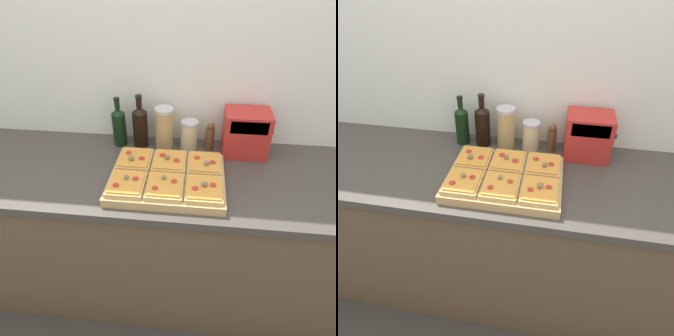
# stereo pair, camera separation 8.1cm
# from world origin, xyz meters

# --- Properties ---
(ground_plane) EXTENTS (12.00, 12.00, 0.00)m
(ground_plane) POSITION_xyz_m (0.00, 0.00, 0.00)
(ground_plane) COLOR #3D3833
(wall_back) EXTENTS (6.00, 0.06, 2.50)m
(wall_back) POSITION_xyz_m (0.00, 0.67, 1.25)
(wall_back) COLOR silver
(wall_back) RESTS_ON ground_plane
(kitchen_counter) EXTENTS (2.63, 0.67, 0.91)m
(kitchen_counter) POSITION_xyz_m (0.00, 0.32, 0.45)
(kitchen_counter) COLOR brown
(kitchen_counter) RESTS_ON ground_plane
(cutting_board) EXTENTS (0.52, 0.40, 0.04)m
(cutting_board) POSITION_xyz_m (0.05, 0.23, 0.93)
(cutting_board) COLOR tan
(cutting_board) RESTS_ON kitchen_counter
(pizza_slice_back_left) EXTENTS (0.16, 0.18, 0.05)m
(pizza_slice_back_left) POSITION_xyz_m (-0.12, 0.33, 0.96)
(pizza_slice_back_left) COLOR tan
(pizza_slice_back_left) RESTS_ON cutting_board
(pizza_slice_back_center) EXTENTS (0.16, 0.18, 0.05)m
(pizza_slice_back_center) POSITION_xyz_m (0.05, 0.33, 0.96)
(pizza_slice_back_center) COLOR tan
(pizza_slice_back_center) RESTS_ON cutting_board
(pizza_slice_back_right) EXTENTS (0.16, 0.18, 0.05)m
(pizza_slice_back_right) POSITION_xyz_m (0.21, 0.33, 0.96)
(pizza_slice_back_right) COLOR tan
(pizza_slice_back_right) RESTS_ON cutting_board
(pizza_slice_front_left) EXTENTS (0.16, 0.18, 0.05)m
(pizza_slice_front_left) POSITION_xyz_m (-0.12, 0.14, 0.96)
(pizza_slice_front_left) COLOR tan
(pizza_slice_front_left) RESTS_ON cutting_board
(pizza_slice_front_center) EXTENTS (0.16, 0.18, 0.05)m
(pizza_slice_front_center) POSITION_xyz_m (0.05, 0.14, 0.96)
(pizza_slice_front_center) COLOR tan
(pizza_slice_front_center) RESTS_ON cutting_board
(pizza_slice_front_right) EXTENTS (0.16, 0.18, 0.05)m
(pizza_slice_front_right) POSITION_xyz_m (0.21, 0.14, 0.96)
(pizza_slice_front_right) COLOR tan
(pizza_slice_front_right) RESTS_ON cutting_board
(olive_oil_bottle) EXTENTS (0.07, 0.07, 0.27)m
(olive_oil_bottle) POSITION_xyz_m (-0.25, 0.55, 1.02)
(olive_oil_bottle) COLOR black
(olive_oil_bottle) RESTS_ON kitchen_counter
(wine_bottle) EXTENTS (0.08, 0.08, 0.29)m
(wine_bottle) POSITION_xyz_m (-0.13, 0.55, 1.03)
(wine_bottle) COLOR black
(wine_bottle) RESTS_ON kitchen_counter
(grain_jar_tall) EXTENTS (0.10, 0.10, 0.23)m
(grain_jar_tall) POSITION_xyz_m (-0.01, 0.55, 1.02)
(grain_jar_tall) COLOR tan
(grain_jar_tall) RESTS_ON kitchen_counter
(grain_jar_short) EXTENTS (0.09, 0.09, 0.16)m
(grain_jar_short) POSITION_xyz_m (0.13, 0.55, 0.99)
(grain_jar_short) COLOR beige
(grain_jar_short) RESTS_ON kitchen_counter
(pepper_mill) EXTENTS (0.05, 0.05, 0.16)m
(pepper_mill) POSITION_xyz_m (0.24, 0.55, 0.98)
(pepper_mill) COLOR brown
(pepper_mill) RESTS_ON kitchen_counter
(toaster_oven) EXTENTS (0.25, 0.17, 0.24)m
(toaster_oven) POSITION_xyz_m (0.42, 0.53, 1.02)
(toaster_oven) COLOR red
(toaster_oven) RESTS_ON kitchen_counter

